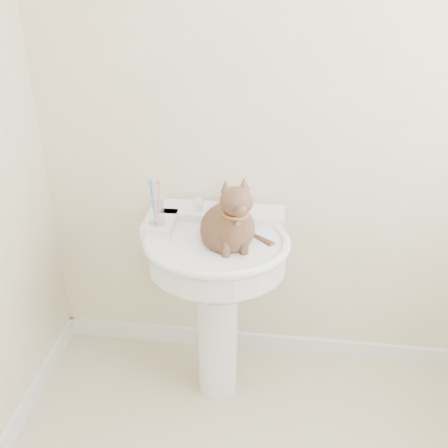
% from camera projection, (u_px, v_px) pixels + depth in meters
% --- Properties ---
extents(wall_back, '(2.20, 0.00, 2.50)m').
position_uv_depth(wall_back, '(302.00, 103.00, 2.18)').
color(wall_back, beige).
rests_on(wall_back, ground).
extents(baseboard_back, '(2.20, 0.02, 0.09)m').
position_uv_depth(baseboard_back, '(285.00, 344.00, 2.76)').
color(baseboard_back, white).
rests_on(baseboard_back, floor).
extents(pedestal_sink, '(0.59, 0.58, 0.82)m').
position_uv_depth(pedestal_sink, '(216.00, 269.00, 2.26)').
color(pedestal_sink, white).
rests_on(pedestal_sink, floor).
extents(faucet, '(0.28, 0.12, 0.14)m').
position_uv_depth(faucet, '(222.00, 205.00, 2.28)').
color(faucet, silver).
rests_on(faucet, pedestal_sink).
extents(soap_bar, '(0.10, 0.06, 0.03)m').
position_uv_depth(soap_bar, '(234.00, 202.00, 2.36)').
color(soap_bar, orange).
rests_on(soap_bar, pedestal_sink).
extents(toothbrush_cup, '(0.07, 0.07, 0.18)m').
position_uv_depth(toothbrush_cup, '(156.00, 213.00, 2.20)').
color(toothbrush_cup, silver).
rests_on(toothbrush_cup, pedestal_sink).
extents(cat, '(0.23, 0.29, 0.43)m').
position_uv_depth(cat, '(229.00, 225.00, 2.11)').
color(cat, brown).
rests_on(cat, pedestal_sink).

